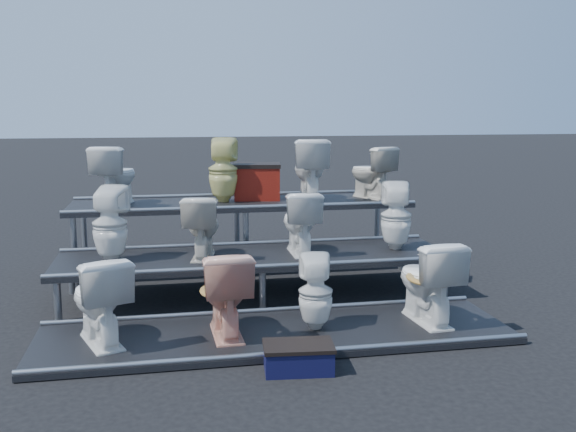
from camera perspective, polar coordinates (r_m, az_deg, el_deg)
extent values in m
plane|color=black|center=(7.06, -2.87, -7.12)|extent=(80.00, 80.00, 0.00)
cube|color=black|center=(5.83, -1.03, -10.45)|extent=(4.20, 1.20, 0.06)
cube|color=black|center=(6.99, -2.89, -5.32)|extent=(4.20, 1.20, 0.46)
cube|color=black|center=(8.20, -4.18, -1.67)|extent=(4.20, 1.20, 0.86)
imported|color=white|center=(5.65, -16.46, -7.11)|extent=(0.65, 0.85, 0.76)
imported|color=#EAA68D|center=(5.64, -5.62, -6.76)|extent=(0.45, 0.76, 0.77)
imported|color=white|center=(5.78, 2.47, -6.77)|extent=(0.35, 0.36, 0.68)
imported|color=white|center=(6.09, 12.28, -5.61)|extent=(0.49, 0.80, 0.78)
imported|color=white|center=(6.82, -15.55, -0.70)|extent=(0.44, 0.44, 0.78)
imported|color=beige|center=(6.82, -7.66, -0.92)|extent=(0.48, 0.71, 0.67)
imported|color=white|center=(6.95, 1.06, -0.54)|extent=(0.40, 0.68, 0.69)
imported|color=white|center=(7.25, 9.59, 0.01)|extent=(0.42, 0.42, 0.75)
imported|color=white|center=(8.05, -15.06, 3.50)|extent=(0.61, 0.80, 0.72)
imported|color=#DBD686|center=(8.06, -5.79, 4.09)|extent=(0.43, 0.44, 0.80)
imported|color=white|center=(8.24, 1.93, 4.18)|extent=(0.52, 0.81, 0.78)
imported|color=beige|center=(8.46, 7.39, 3.88)|extent=(0.60, 0.76, 0.68)
cube|color=maroon|center=(8.31, -2.76, 2.93)|extent=(0.63, 0.54, 0.41)
cube|color=black|center=(5.11, 0.93, -12.61)|extent=(0.55, 0.37, 0.19)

